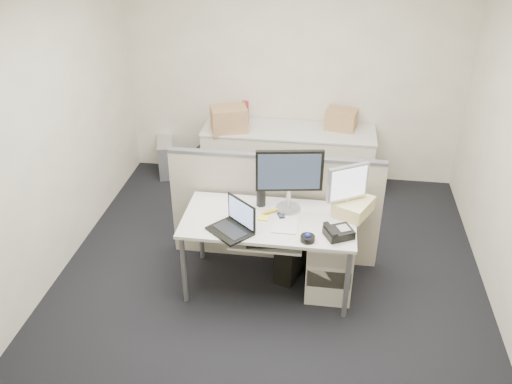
% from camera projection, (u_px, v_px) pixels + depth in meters
% --- Properties ---
extents(floor, '(4.00, 4.50, 0.01)m').
position_uv_depth(floor, '(268.00, 285.00, 5.06)').
color(floor, black).
rests_on(floor, ground).
extents(wall_back, '(4.00, 0.02, 2.70)m').
position_uv_depth(wall_back, '(293.00, 70.00, 6.31)').
color(wall_back, '#EAE3C4').
rests_on(wall_back, ground).
extents(wall_front, '(4.00, 0.02, 2.70)m').
position_uv_depth(wall_front, '(211.00, 372.00, 2.46)').
color(wall_front, '#EAE3C4').
rests_on(wall_front, ground).
extents(wall_left, '(0.02, 4.50, 2.70)m').
position_uv_depth(wall_left, '(38.00, 140.00, 4.63)').
color(wall_left, '#EAE3C4').
rests_on(wall_left, ground).
extents(desk, '(1.50, 0.75, 0.73)m').
position_uv_depth(desk, '(269.00, 225.00, 4.73)').
color(desk, silver).
rests_on(desk, floor).
extents(keyboard_tray, '(0.62, 0.32, 0.02)m').
position_uv_depth(keyboard_tray, '(266.00, 241.00, 4.59)').
color(keyboard_tray, silver).
rests_on(keyboard_tray, desk).
extents(drawer_pedestal, '(0.40, 0.55, 0.65)m').
position_uv_depth(drawer_pedestal, '(330.00, 258.00, 4.87)').
color(drawer_pedestal, beige).
rests_on(drawer_pedestal, floor).
extents(cubicle_partition, '(2.00, 0.06, 1.10)m').
position_uv_depth(cubicle_partition, '(274.00, 210.00, 5.16)').
color(cubicle_partition, '#B0A593').
rests_on(cubicle_partition, floor).
extents(back_counter, '(2.00, 0.60, 0.72)m').
position_uv_depth(back_counter, '(288.00, 158.00, 6.53)').
color(back_counter, beige).
rests_on(back_counter, floor).
extents(monitor_main, '(0.61, 0.31, 0.58)m').
position_uv_depth(monitor_main, '(289.00, 181.00, 4.68)').
color(monitor_main, black).
rests_on(monitor_main, desk).
extents(monitor_small, '(0.43, 0.36, 0.47)m').
position_uv_depth(monitor_small, '(347.00, 191.00, 4.65)').
color(monitor_small, '#B7B7BC').
rests_on(monitor_small, desk).
extents(laptop, '(0.43, 0.43, 0.26)m').
position_uv_depth(laptop, '(229.00, 219.00, 4.45)').
color(laptop, black).
rests_on(laptop, desk).
extents(trackball, '(0.15, 0.15, 0.05)m').
position_uv_depth(trackball, '(308.00, 238.00, 4.40)').
color(trackball, black).
rests_on(trackball, desk).
extents(desk_phone, '(0.28, 0.26, 0.07)m').
position_uv_depth(desk_phone, '(339.00, 233.00, 4.45)').
color(desk_phone, black).
rests_on(desk_phone, desk).
extents(paper_stack, '(0.21, 0.27, 0.01)m').
position_uv_depth(paper_stack, '(285.00, 225.00, 4.60)').
color(paper_stack, silver).
rests_on(paper_stack, desk).
extents(sticky_pad, '(0.09, 0.09, 0.01)m').
position_uv_depth(sticky_pad, '(263.00, 218.00, 4.70)').
color(sticky_pad, '#FDF036').
rests_on(sticky_pad, desk).
extents(travel_mug, '(0.10, 0.10, 0.18)m').
position_uv_depth(travel_mug, '(261.00, 197.00, 4.85)').
color(travel_mug, black).
rests_on(travel_mug, desk).
extents(banana, '(0.16, 0.13, 0.04)m').
position_uv_depth(banana, '(270.00, 211.00, 4.77)').
color(banana, yellow).
rests_on(banana, desk).
extents(cellphone, '(0.08, 0.11, 0.01)m').
position_uv_depth(cellphone, '(281.00, 216.00, 4.72)').
color(cellphone, black).
rests_on(cellphone, desk).
extents(manila_folders, '(0.39, 0.43, 0.13)m').
position_uv_depth(manila_folders, '(353.00, 207.00, 4.74)').
color(manila_folders, beige).
rests_on(manila_folders, desk).
extents(keyboard, '(0.44, 0.21, 0.02)m').
position_uv_depth(keyboard, '(272.00, 242.00, 4.54)').
color(keyboard, black).
rests_on(keyboard, keyboard_tray).
extents(pc_tower_desk, '(0.31, 0.47, 0.41)m').
position_uv_depth(pc_tower_desk, '(292.00, 256.00, 5.10)').
color(pc_tower_desk, black).
rests_on(pc_tower_desk, floor).
extents(pc_tower_spare_dark, '(0.31, 0.51, 0.44)m').
position_uv_depth(pc_tower_spare_dark, '(201.00, 167.00, 6.64)').
color(pc_tower_spare_dark, black).
rests_on(pc_tower_spare_dark, floor).
extents(pc_tower_spare_silver, '(0.32, 0.50, 0.44)m').
position_uv_depth(pc_tower_spare_silver, '(166.00, 157.00, 6.88)').
color(pc_tower_spare_silver, '#B7B7BC').
rests_on(pc_tower_spare_silver, floor).
extents(cardboard_box_left, '(0.48, 0.42, 0.30)m').
position_uv_depth(cardboard_box_left, '(229.00, 120.00, 6.26)').
color(cardboard_box_left, '#B28152').
rests_on(cardboard_box_left, back_counter).
extents(cardboard_box_right, '(0.39, 0.34, 0.25)m').
position_uv_depth(cardboard_box_right, '(341.00, 120.00, 6.32)').
color(cardboard_box_right, '#B28152').
rests_on(cardboard_box_right, back_counter).
extents(red_binder, '(0.11, 0.33, 0.30)m').
position_uv_depth(red_binder, '(242.00, 117.00, 6.32)').
color(red_binder, maroon).
rests_on(red_binder, back_counter).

